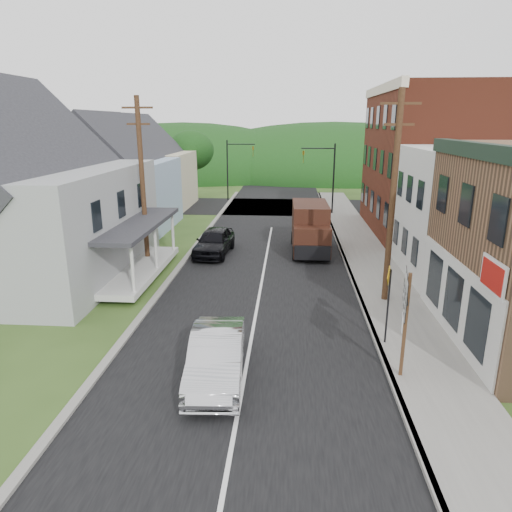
% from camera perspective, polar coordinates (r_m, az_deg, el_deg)
% --- Properties ---
extents(ground, '(120.00, 120.00, 0.00)m').
position_cam_1_polar(ground, '(17.59, -0.43, -9.52)').
color(ground, '#2D4719').
rests_on(ground, ground).
extents(road, '(9.00, 90.00, 0.02)m').
position_cam_1_polar(road, '(26.92, 1.28, -0.21)').
color(road, black).
rests_on(road, ground).
extents(cross_road, '(60.00, 9.00, 0.02)m').
position_cam_1_polar(cross_road, '(43.48, 2.45, 6.18)').
color(cross_road, black).
rests_on(cross_road, ground).
extents(sidewalk_right, '(2.80, 55.00, 0.15)m').
position_cam_1_polar(sidewalk_right, '(25.38, 14.47, -1.61)').
color(sidewalk_right, slate).
rests_on(sidewalk_right, ground).
extents(curb_right, '(0.20, 55.00, 0.15)m').
position_cam_1_polar(curb_right, '(25.17, 11.44, -1.56)').
color(curb_right, slate).
rests_on(curb_right, ground).
extents(curb_left, '(0.30, 55.00, 0.12)m').
position_cam_1_polar(curb_left, '(25.66, -9.38, -1.14)').
color(curb_left, slate).
rests_on(curb_left, ground).
extents(storefront_white, '(8.00, 7.00, 6.50)m').
position_cam_1_polar(storefront_white, '(25.72, 27.12, 4.64)').
color(storefront_white, silver).
rests_on(storefront_white, ground).
extents(storefront_red, '(8.00, 12.00, 10.00)m').
position_cam_1_polar(storefront_red, '(34.37, 21.51, 10.78)').
color(storefront_red, maroon).
rests_on(storefront_red, ground).
extents(house_gray, '(10.20, 12.24, 8.35)m').
position_cam_1_polar(house_gray, '(25.74, -27.15, 6.89)').
color(house_gray, '#9C9EA1').
rests_on(house_gray, ground).
extents(house_blue, '(7.14, 8.16, 7.28)m').
position_cam_1_polar(house_blue, '(35.23, -16.47, 9.21)').
color(house_blue, '#97AECD').
rests_on(house_blue, ground).
extents(house_cream, '(7.14, 8.16, 7.28)m').
position_cam_1_polar(house_cream, '(43.87, -13.00, 10.74)').
color(house_cream, beige).
rests_on(house_cream, ground).
extents(utility_pole_right, '(1.60, 0.26, 9.00)m').
position_cam_1_polar(utility_pole_right, '(19.98, 16.73, 6.97)').
color(utility_pole_right, '#472D19').
rests_on(utility_pole_right, ground).
extents(utility_pole_left, '(1.60, 0.26, 9.00)m').
position_cam_1_polar(utility_pole_left, '(25.20, -14.02, 8.99)').
color(utility_pole_left, '#472D19').
rests_on(utility_pole_left, ground).
extents(traffic_signal_right, '(2.87, 0.20, 6.00)m').
position_cam_1_polar(traffic_signal_right, '(39.58, 8.69, 10.50)').
color(traffic_signal_right, black).
rests_on(traffic_signal_right, ground).
extents(traffic_signal_left, '(2.87, 0.20, 6.00)m').
position_cam_1_polar(traffic_signal_left, '(46.77, -2.74, 11.54)').
color(traffic_signal_left, black).
rests_on(traffic_signal_left, ground).
extents(tree_left_c, '(5.80, 5.80, 8.41)m').
position_cam_1_polar(tree_left_c, '(41.16, -25.98, 12.34)').
color(tree_left_c, '#382616').
rests_on(tree_left_c, ground).
extents(tree_left_d, '(4.80, 4.80, 6.94)m').
position_cam_1_polar(tree_left_d, '(48.95, -8.15, 12.93)').
color(tree_left_d, '#382616').
rests_on(tree_left_d, ground).
extents(forested_ridge, '(90.00, 30.00, 16.00)m').
position_cam_1_polar(forested_ridge, '(71.20, 3.18, 10.15)').
color(forested_ridge, black).
rests_on(forested_ridge, ground).
extents(silver_sedan, '(1.90, 4.67, 1.51)m').
position_cam_1_polar(silver_sedan, '(14.43, -4.96, -12.41)').
color(silver_sedan, silver).
rests_on(silver_sedan, ground).
extents(dark_sedan, '(2.24, 4.81, 1.59)m').
position_cam_1_polar(dark_sedan, '(27.50, -5.25, 1.80)').
color(dark_sedan, black).
rests_on(dark_sedan, ground).
extents(delivery_van, '(2.25, 5.28, 2.93)m').
position_cam_1_polar(delivery_van, '(28.00, 6.78, 3.46)').
color(delivery_van, black).
rests_on(delivery_van, ground).
extents(route_sign_cluster, '(0.45, 1.87, 3.33)m').
position_cam_1_polar(route_sign_cluster, '(14.37, 18.13, -6.46)').
color(route_sign_cluster, '#472D19').
rests_on(route_sign_cluster, sidewalk_right).
extents(warning_sign, '(0.29, 0.76, 2.90)m').
position_cam_1_polar(warning_sign, '(16.45, 16.20, -4.50)').
color(warning_sign, black).
rests_on(warning_sign, sidewalk_right).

